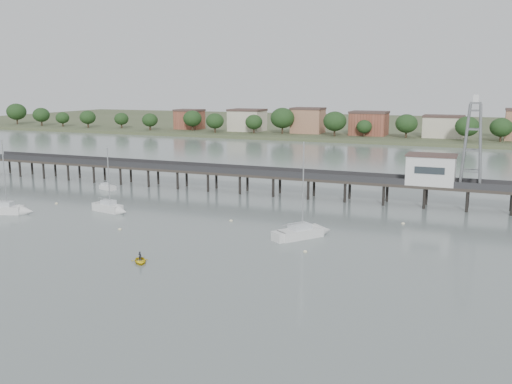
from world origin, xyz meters
TOP-DOWN VIEW (x-y plane):
  - ground_plane at (0.00, 0.00)m, footprint 500.00×500.00m
  - pier at (0.00, 60.00)m, footprint 150.00×5.00m
  - pier_building at (25.00, 60.00)m, footprint 8.40×5.40m
  - lattice_tower at (31.50, 60.00)m, footprint 3.20×3.20m
  - sailboat_c at (11.15, 33.07)m, footprint 7.21×8.47m
  - sailboat_b at (-23.74, 35.31)m, footprint 7.07×3.37m
  - sailboat_a at (-38.66, 28.21)m, footprint 8.12×4.46m
  - white_tender at (-37.45, 52.33)m, footprint 4.10×2.70m
  - yellow_dinghy at (-4.14, 13.90)m, footprint 2.00×1.74m
  - dinghy_occupant at (-4.14, 13.90)m, footprint 0.43×1.18m
  - mooring_buoys at (4.21, 33.93)m, footprint 83.32×20.56m
  - far_shore at (0.36, 239.58)m, footprint 500.00×170.00m

SIDE VIEW (x-z plane):
  - ground_plane at x=0.00m, z-range 0.00..0.00m
  - yellow_dinghy at x=-4.14m, z-range -1.45..1.45m
  - dinghy_occupant at x=-4.14m, z-range -0.14..0.14m
  - mooring_buoys at x=4.21m, z-range -0.12..0.28m
  - white_tender at x=-37.45m, z-range -0.28..1.20m
  - sailboat_c at x=11.15m, z-range -6.51..7.78m
  - sailboat_a at x=-38.66m, z-range -5.82..7.10m
  - sailboat_b at x=-23.74m, z-range -5.04..6.35m
  - far_shore at x=0.36m, z-range -4.25..6.15m
  - pier at x=0.00m, z-range 1.04..6.54m
  - pier_building at x=25.00m, z-range 4.02..9.32m
  - lattice_tower at x=31.50m, z-range 3.35..18.85m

